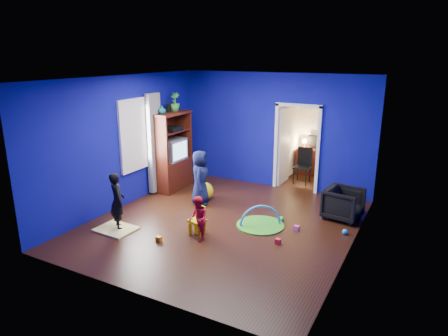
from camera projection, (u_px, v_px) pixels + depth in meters
The scene contains 33 objects.
floor at pixel (223, 224), 8.13m from camera, with size 5.00×5.50×0.01m, color black.
ceiling at pixel (223, 78), 7.33m from camera, with size 5.00×5.50×0.01m, color white.
wall_back at pixel (275, 131), 10.06m from camera, with size 5.00×0.02×2.90m, color #0A0D7A.
wall_front at pixel (127, 199), 5.40m from camera, with size 5.00×0.02×2.90m, color #0A0D7A.
wall_left at pixel (124, 142), 8.86m from camera, with size 0.02×5.50×2.90m, color #0A0D7A.
wall_right at pixel (356, 172), 6.60m from camera, with size 0.02×5.50×2.90m, color #0A0D7A.
alcove at pixel (308, 135), 10.58m from camera, with size 1.00×1.75×2.50m, color silver, non-canonical shape.
armchair at pixel (343, 204), 8.29m from camera, with size 0.71×0.73×0.66m, color black.
child_black at pixel (117, 201), 7.78m from camera, with size 0.42×0.27×1.14m, color black.
child_navy at pixel (200, 178), 9.05m from camera, with size 0.61×0.40×1.26m, color #0E1235.
toddler_red at pixel (198, 219), 7.33m from camera, with size 0.41×0.32×0.84m, color #AC121E.
vase at pixel (162, 110), 9.47m from camera, with size 0.18×0.18×0.19m, color #0D656D.
potted_plant at pixel (175, 102), 9.88m from camera, with size 0.25×0.25×0.45m, color #338E35.
tv_armoire at pixel (171, 151), 10.02m from camera, with size 0.58×1.14×1.96m, color #380E09.
crt_tv at pixel (172, 150), 10.00m from camera, with size 0.46×0.70×0.54m, color silver.
yellow_blanket at pixel (116, 229), 7.85m from camera, with size 0.75×0.60×0.03m, color #F2E07A.
hopper_ball at pixel (204, 191), 9.39m from camera, with size 0.44×0.44×0.44m, color yellow.
kid_chair at pixel (197, 222), 7.61m from camera, with size 0.28×0.28×0.50m, color yellow.
play_mat at pixel (260, 225), 8.04m from camera, with size 0.96×0.96×0.03m, color #2D9120.
toy_arch at pixel (260, 225), 8.03m from camera, with size 0.86×0.86×0.05m, color #3F8CD8.
window_left at pixel (135, 135), 9.12m from camera, with size 0.03×0.95×1.55m, color white.
curtain at pixel (154, 143), 9.62m from camera, with size 0.14×0.42×2.40m, color slate.
doorway at pixel (297, 149), 9.90m from camera, with size 1.16×0.10×2.10m, color white.
study_desk at pixel (312, 162), 11.36m from camera, with size 0.88×0.44×0.75m, color #3D140A.
desk_monitor at pixel (315, 141), 11.31m from camera, with size 0.40×0.05×0.32m, color black.
desk_lamp at pixel (305, 141), 11.39m from camera, with size 0.14×0.14×0.14m, color #FFD88C.
folding_chair at pixel (302, 167), 10.53m from camera, with size 0.40×0.40×0.92m, color black.
book_shelf at pixel (317, 103), 11.00m from camera, with size 0.88×0.24×0.04m, color white.
toy_0 at pixel (278, 241), 7.26m from camera, with size 0.10×0.08×0.10m, color red.
toy_1 at pixel (345, 232), 7.64m from camera, with size 0.11×0.11×0.11m, color #26AADC.
toy_2 at pixel (159, 239), 7.35m from camera, with size 0.10×0.08×0.10m, color orange.
toy_3 at pixel (282, 219), 8.24m from camera, with size 0.11×0.11×0.11m, color green.
toy_4 at pixel (297, 228), 7.81m from camera, with size 0.10×0.08×0.10m, color #D951A6.
Camera 1 is at (3.55, -6.60, 3.34)m, focal length 32.00 mm.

